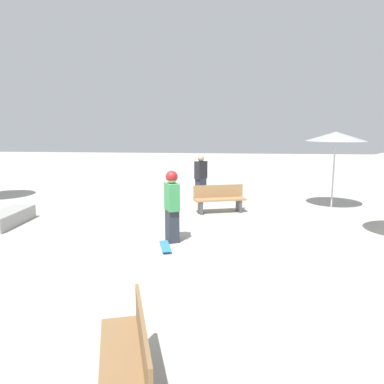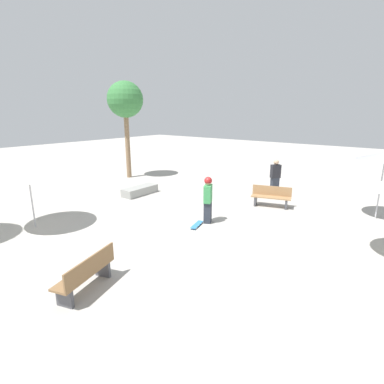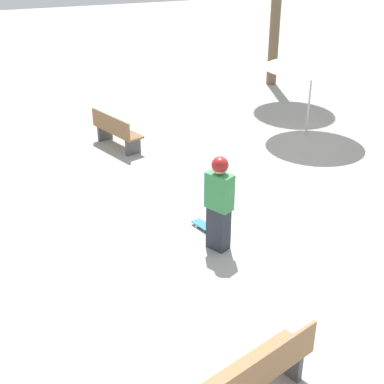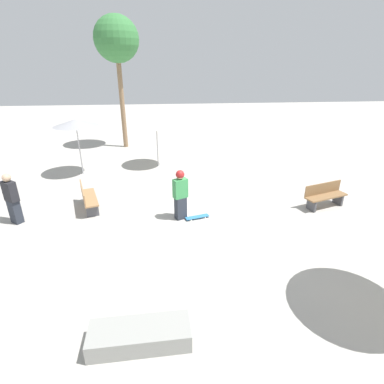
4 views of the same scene
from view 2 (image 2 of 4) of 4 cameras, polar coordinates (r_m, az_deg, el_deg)
name	(u,v)px [view 2 (image 2 of 4)]	position (r m, az deg, el deg)	size (l,w,h in m)	color
ground_plane	(175,225)	(10.58, -3.25, -6.35)	(60.00, 60.00, 0.00)	#ADA8A0
skater_main	(208,198)	(10.56, 3.05, -1.19)	(0.51, 0.42, 1.68)	#282D38
skateboard	(197,225)	(10.46, 0.92, -6.23)	(0.82, 0.41, 0.07)	teal
concrete_ledge	(140,191)	(14.56, -9.87, 0.27)	(1.86, 0.72, 0.38)	gray
bench_near	(271,197)	(12.89, 14.85, -0.87)	(0.90, 1.66, 0.85)	#47474C
bench_far	(87,273)	(7.19, -19.44, -14.41)	(1.66, 0.91, 0.85)	#47474C
shade_umbrella_white	(27,170)	(11.26, -28.86, 3.67)	(2.43, 2.43, 2.23)	#B7B7BC
palm_tree_right	(125,101)	(18.20, -12.61, 16.56)	(2.04, 2.04, 5.54)	#896B4C
bystander_watching	(275,177)	(14.96, 15.57, 2.84)	(0.51, 0.47, 1.66)	#282D38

